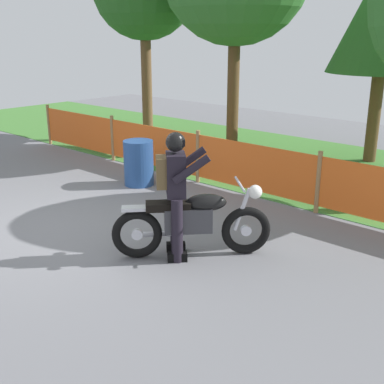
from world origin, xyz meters
name	(u,v)px	position (x,y,z in m)	size (l,w,h in m)	color
ground	(62,228)	(0.00, 0.00, -0.01)	(24.00, 24.00, 0.02)	slate
grass_verge	(270,158)	(0.00, 5.82, 0.01)	(24.00, 5.22, 0.01)	#427A33
barrier_fence	(198,156)	(0.00, 3.21, 0.54)	(10.58, 0.08, 1.05)	#997547
motorcycle_lead	(193,221)	(2.19, 0.61, 0.49)	(1.53, 1.64, 1.01)	black
rider_lead	(175,189)	(2.03, 0.44, 0.95)	(0.76, 0.77, 1.69)	black
spare_drum	(139,163)	(-0.76, 2.32, 0.44)	(0.58, 0.58, 0.88)	navy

